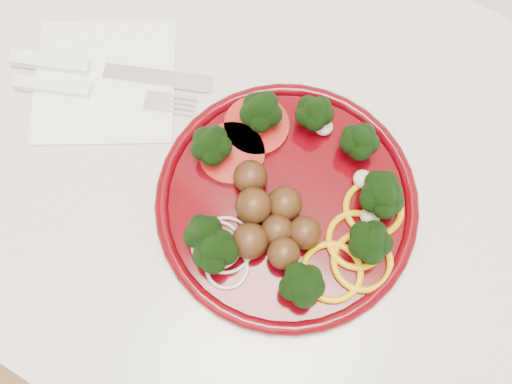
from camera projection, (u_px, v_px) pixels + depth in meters
The scene contains 5 objects.
counter at pixel (297, 278), 1.01m from camera, with size 2.40×0.60×0.90m.
plate at pixel (290, 200), 0.57m from camera, with size 0.27×0.27×0.06m.
napkin at pixel (105, 81), 0.63m from camera, with size 0.15×0.15×0.00m, color white.
knife at pixel (84, 67), 0.63m from camera, with size 0.21×0.10×0.01m.
fork at pixel (74, 90), 0.62m from camera, with size 0.19×0.09×0.01m.
Camera 1 is at (0.03, 1.50, 1.46)m, focal length 40.00 mm.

